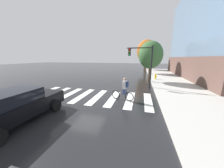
{
  "coord_description": "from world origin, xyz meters",
  "views": [
    {
      "loc": [
        4.2,
        -8.17,
        3.06
      ],
      "look_at": [
        2.04,
        0.31,
        1.05
      ],
      "focal_mm": 18.3,
      "sensor_mm": 36.0,
      "label": 1
    }
  ],
  "objects": [
    {
      "name": "fire_hydrant",
      "position": [
        6.19,
        8.55,
        0.53
      ],
      "size": [
        0.33,
        0.22,
        0.78
      ],
      "color": "gold",
      "rests_on": "sidewalk"
    },
    {
      "name": "sidewalk",
      "position": [
        8.75,
        0.0,
        0.07
      ],
      "size": [
        6.5,
        50.0,
        0.15
      ],
      "primitive_type": "cube",
      "color": "#B2AFA8",
      "rests_on": "ground"
    },
    {
      "name": "ground_plane",
      "position": [
        0.0,
        0.0,
        0.0
      ],
      "size": [
        120.0,
        120.0,
        0.0
      ],
      "primitive_type": "plane",
      "color": "black"
    },
    {
      "name": "crosswalk_stripes",
      "position": [
        0.27,
        0.0,
        0.01
      ],
      "size": [
        9.64,
        3.66,
        0.01
      ],
      "color": "silver",
      "rests_on": "ground"
    },
    {
      "name": "street_tree_near",
      "position": [
        5.2,
        6.63,
        3.38
      ],
      "size": [
        2.82,
        2.82,
        5.02
      ],
      "color": "#4C3823",
      "rests_on": "ground"
    },
    {
      "name": "street_tree_mid",
      "position": [
        4.98,
        14.8,
        4.28
      ],
      "size": [
        3.56,
        3.56,
        6.34
      ],
      "color": "#4C3823",
      "rests_on": "ground"
    },
    {
      "name": "sedan_near",
      "position": [
        -1.5,
        -4.44,
        0.82
      ],
      "size": [
        2.17,
        4.6,
        1.59
      ],
      "color": "black",
      "rests_on": "ground"
    },
    {
      "name": "street_tree_far",
      "position": [
        4.94,
        22.56,
        4.55
      ],
      "size": [
        3.78,
        3.78,
        6.73
      ],
      "color": "#4C3823",
      "rests_on": "ground"
    },
    {
      "name": "traffic_light_near",
      "position": [
        4.31,
        3.68,
        2.86
      ],
      "size": [
        2.47,
        0.28,
        4.2
      ],
      "color": "black",
      "rests_on": "ground"
    },
    {
      "name": "cyclist",
      "position": [
        3.09,
        -0.25,
        0.84
      ],
      "size": [
        1.69,
        0.44,
        1.69
      ],
      "color": "black",
      "rests_on": "ground"
    }
  ]
}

